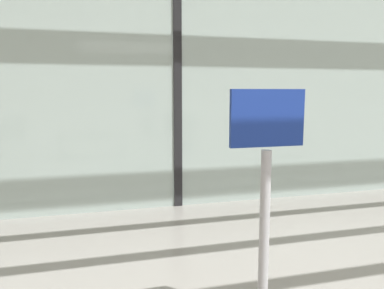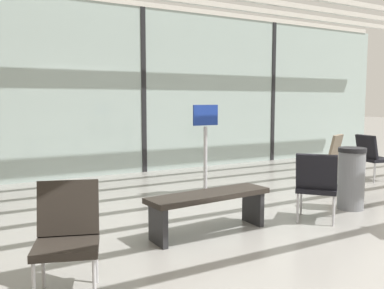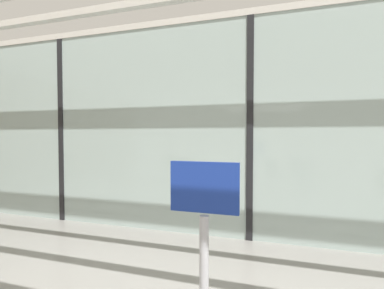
{
  "view_description": "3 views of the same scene",
  "coord_description": "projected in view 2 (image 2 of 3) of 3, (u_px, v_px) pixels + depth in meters",
  "views": [
    {
      "loc": [
        -1.01,
        0.72,
        1.43
      ],
      "look_at": [
        0.64,
        6.87,
        0.52
      ],
      "focal_mm": 34.92,
      "sensor_mm": 36.0,
      "label": 1
    },
    {
      "loc": [
        -3.54,
        -2.98,
        1.51
      ],
      "look_at": [
        -0.11,
        2.96,
        0.79
      ],
      "focal_mm": 39.39,
      "sensor_mm": 36.0,
      "label": 2
    },
    {
      "loc": [
        0.35,
        0.97,
        1.6
      ],
      "look_at": [
        -1.66,
        7.63,
        1.38
      ],
      "focal_mm": 25.41,
      "sensor_mm": 36.0,
      "label": 3
    }
  ],
  "objects": [
    {
      "name": "window_mullion_2",
      "position": [
        272.0,
        92.0,
        10.52
      ],
      "size": [
        0.1,
        0.12,
        3.41
      ],
      "primitive_type": "cube",
      "color": "black",
      "rests_on": "ground"
    },
    {
      "name": "window_mullion_1",
      "position": [
        143.0,
        91.0,
        8.78
      ],
      "size": [
        0.1,
        0.12,
        3.41
      ],
      "primitive_type": "cube",
      "color": "black",
      "rests_on": "ground"
    },
    {
      "name": "parked_airplane",
      "position": [
        38.0,
        82.0,
        11.68
      ],
      "size": [
        13.63,
        4.02,
        4.02
      ],
      "color": "#B2BCD6",
      "rests_on": "ground"
    },
    {
      "name": "lounge_chair_3",
      "position": [
        317.0,
        183.0,
        5.21
      ],
      "size": [
        0.71,
        0.7,
        0.87
      ],
      "rotation": [
        0.0,
        0.0,
        2.26
      ],
      "color": "black",
      "rests_on": "ground"
    },
    {
      "name": "lounge_chair_5",
      "position": [
        372.0,
        155.0,
        7.89
      ],
      "size": [
        0.6,
        0.56,
        0.87
      ],
      "rotation": [
        0.0,
        0.0,
        1.4
      ],
      "color": "black",
      "rests_on": "ground"
    },
    {
      "name": "glass_curtain_wall",
      "position": [
        143.0,
        91.0,
        8.78
      ],
      "size": [
        14.0,
        0.08,
        3.41
      ],
      "primitive_type": "cube",
      "color": "#A3B7B2",
      "rests_on": "ground"
    },
    {
      "name": "lounge_chair_2",
      "position": [
        329.0,
        154.0,
        8.01
      ],
      "size": [
        0.65,
        0.67,
        0.87
      ],
      "rotation": [
        0.0,
        0.0,
        3.55
      ],
      "color": "#7F705B",
      "rests_on": "ground"
    },
    {
      "name": "info_sign",
      "position": [
        205.0,
        153.0,
        6.62
      ],
      "size": [
        0.44,
        0.32,
        1.44
      ],
      "color": "#333333",
      "rests_on": "ground"
    },
    {
      "name": "lounge_chair_4",
      "position": [
        67.0,
        231.0,
        3.29
      ],
      "size": [
        0.63,
        0.65,
        0.87
      ],
      "rotation": [
        0.0,
        0.0,
        5.95
      ],
      "color": "#28231E",
      "rests_on": "ground"
    },
    {
      "name": "ground_plane",
      "position": [
        340.0,
        243.0,
        4.48
      ],
      "size": [
        60.0,
        60.0,
        0.0
      ],
      "primitive_type": "plane",
      "color": "gray"
    },
    {
      "name": "trash_bin",
      "position": [
        351.0,
        178.0,
        5.84
      ],
      "size": [
        0.38,
        0.38,
        0.86
      ],
      "color": "slate",
      "rests_on": "ground"
    },
    {
      "name": "waiting_bench",
      "position": [
        209.0,
        202.0,
        4.77
      ],
      "size": [
        1.53,
        0.51,
        0.47
      ],
      "rotation": [
        0.0,
        0.0,
        0.08
      ],
      "color": "#28231E",
      "rests_on": "ground"
    }
  ]
}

